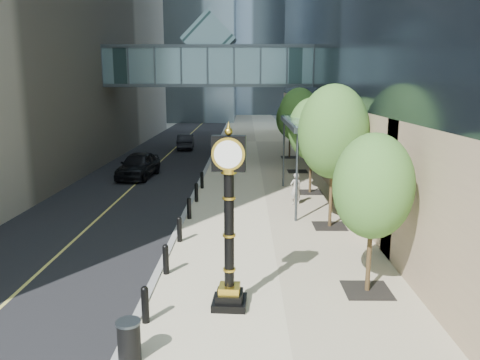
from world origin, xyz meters
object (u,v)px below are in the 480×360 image
car_near (138,165)px  trash_bin (129,342)px  street_clock (229,232)px  pedestrian (296,189)px  car_far (186,141)px

car_near → trash_bin: bearing=-73.0°
street_clock → pedestrian: (3.02, 11.34, -1.35)m
street_clock → pedestrian: street_clock is taller
car_near → car_far: size_ratio=1.17×
street_clock → pedestrian: size_ratio=3.04×
trash_bin → pedestrian: pedestrian is taller
car_near → car_far: (1.37, 14.11, -0.15)m
pedestrian → car_far: (-8.37, 21.23, -0.17)m
trash_bin → pedestrian: bearing=69.7°
trash_bin → car_far: (-3.19, 35.22, 0.21)m
street_clock → pedestrian: 11.81m
trash_bin → pedestrian: (5.19, 13.99, 0.38)m
pedestrian → car_near: 12.07m
pedestrian → car_far: bearing=-89.2°
street_clock → car_far: 33.04m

